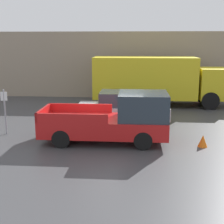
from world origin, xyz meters
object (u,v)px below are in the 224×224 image
(pickup_truck, at_px, (116,119))
(newspaper_box, at_px, (198,92))
(car, at_px, (124,107))
(parking_sign, at_px, (5,109))
(delivery_truck, at_px, (156,79))
(traffic_cone, at_px, (203,141))

(pickup_truck, relative_size, newspaper_box, 5.18)
(car, bearing_deg, parking_sign, -155.32)
(parking_sign, bearing_deg, car, 24.68)
(pickup_truck, height_order, newspaper_box, pickup_truck)
(car, bearing_deg, delivery_truck, 67.33)
(pickup_truck, bearing_deg, delivery_truck, 74.65)
(newspaper_box, bearing_deg, car, -125.87)
(car, relative_size, delivery_truck, 0.55)
(pickup_truck, distance_m, newspaper_box, 11.55)
(car, bearing_deg, traffic_cone, -46.75)
(car, xyz_separation_m, delivery_truck, (1.93, 4.63, 0.91))
(delivery_truck, bearing_deg, parking_sign, -135.61)
(delivery_truck, bearing_deg, car, -112.67)
(parking_sign, bearing_deg, traffic_cone, -7.42)
(delivery_truck, distance_m, traffic_cone, 8.43)
(car, height_order, newspaper_box, car)
(pickup_truck, xyz_separation_m, car, (0.20, 3.14, -0.14))
(pickup_truck, relative_size, delivery_truck, 0.61)
(pickup_truck, height_order, traffic_cone, pickup_truck)
(delivery_truck, distance_m, parking_sign, 10.10)
(pickup_truck, distance_m, parking_sign, 5.13)
(delivery_truck, relative_size, traffic_cone, 17.80)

